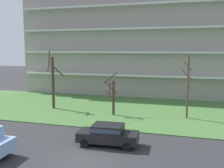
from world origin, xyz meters
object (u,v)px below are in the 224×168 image
(tree_far_left, at_px, (53,81))
(sedan_black_center_left, at_px, (108,134))
(tree_left, at_px, (113,95))
(tree_center, at_px, (188,86))

(tree_far_left, bearing_deg, sedan_black_center_left, -44.48)
(tree_far_left, bearing_deg, tree_left, -7.69)
(tree_far_left, relative_size, tree_left, 1.50)
(tree_far_left, relative_size, sedan_black_center_left, 1.53)
(sedan_black_center_left, bearing_deg, tree_center, -123.23)
(tree_left, bearing_deg, tree_center, 6.19)
(tree_center, bearing_deg, tree_far_left, 179.25)
(tree_left, bearing_deg, sedan_black_center_left, -75.61)
(tree_far_left, distance_m, sedan_black_center_left, 13.94)
(tree_center, bearing_deg, tree_left, -173.81)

